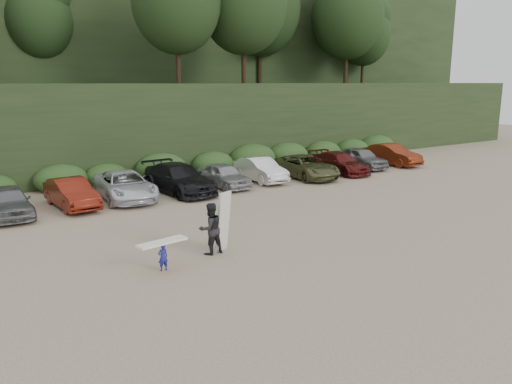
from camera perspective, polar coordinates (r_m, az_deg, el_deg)
ground at (r=19.92m, az=3.64°, el=-5.38°), size 120.00×120.00×0.00m
hillside_backdrop at (r=52.42m, az=-22.32°, el=17.18°), size 90.00×41.50×28.00m
parked_cars at (r=27.56m, az=-11.23°, el=1.02°), size 39.64×6.08×1.62m
child_surfer at (r=16.72m, az=-10.62°, el=-6.60°), size 1.75×0.72×1.02m
adult_surfer at (r=18.05m, az=-5.10°, el=-4.11°), size 1.39×0.77×2.23m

